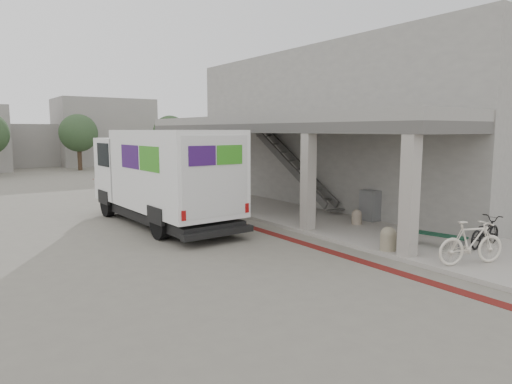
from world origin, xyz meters
TOP-DOWN VIEW (x-y plane):
  - ground at (0.00, 0.00)m, footprint 120.00×120.00m
  - bike_lane_stripe at (1.00, 2.00)m, footprint 0.35×40.00m
  - sidewalk at (4.00, 0.00)m, footprint 4.40×28.00m
  - transit_building at (6.83, 4.50)m, footprint 7.60×17.00m
  - distant_backdrop at (-2.84, 35.89)m, footprint 28.00×10.00m
  - tree_mid at (2.00, 30.00)m, footprint 3.20×3.20m
  - tree_right at (10.00, 29.00)m, footprint 3.20×3.20m
  - fedex_truck at (-1.34, 4.60)m, footprint 2.79×8.14m
  - bench at (3.52, -3.40)m, footprint 0.73×1.70m
  - bollard_near at (2.12, -2.86)m, footprint 0.44×0.44m
  - bollard_far at (4.06, 0.11)m, footprint 0.35×0.35m
  - utility_cabinet at (5.00, 0.31)m, footprint 0.52×0.68m
  - bicycle_black at (4.72, -4.16)m, footprint 1.69×0.71m
  - bicycle_cream at (2.71, -4.91)m, footprint 1.92×1.12m

SIDE VIEW (x-z plane):
  - ground at x=0.00m, z-range 0.00..0.00m
  - bike_lane_stripe at x=1.00m, z-range 0.00..0.01m
  - sidewalk at x=4.00m, z-range 0.00..0.12m
  - bollard_far at x=4.06m, z-range 0.12..0.65m
  - bench at x=3.52m, z-range 0.20..0.59m
  - bollard_near at x=2.12m, z-range 0.12..0.79m
  - bicycle_black at x=4.72m, z-range 0.12..0.98m
  - bicycle_cream at x=2.71m, z-range 0.12..1.23m
  - utility_cabinet at x=5.00m, z-range 0.12..1.24m
  - fedex_truck at x=-1.34m, z-range 0.11..3.55m
  - distant_backdrop at x=-2.84m, z-range -0.55..5.95m
  - tree_mid at x=2.00m, z-range 0.78..5.58m
  - tree_right at x=10.00m, z-range 0.78..5.58m
  - transit_building at x=6.83m, z-range -0.10..6.90m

